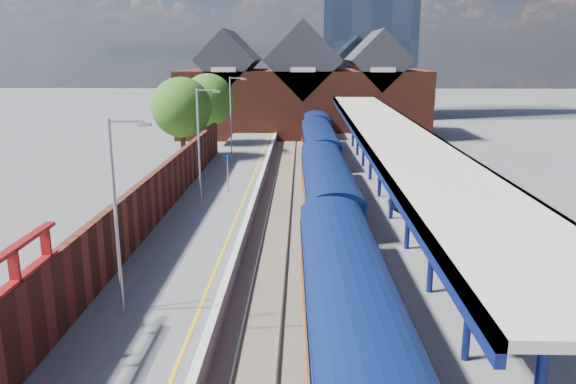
% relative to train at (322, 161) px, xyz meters
% --- Properties ---
extents(ground, '(240.00, 240.00, 0.00)m').
position_rel_train_xyz_m(ground, '(-1.49, 0.59, -2.12)').
color(ground, '#5B5B5E').
rests_on(ground, ground).
extents(ballast_bed, '(6.00, 76.00, 0.06)m').
position_rel_train_xyz_m(ballast_bed, '(-1.49, -9.41, -2.09)').
color(ballast_bed, '#473D33').
rests_on(ballast_bed, ground).
extents(rails, '(4.51, 76.00, 0.14)m').
position_rel_train_xyz_m(rails, '(-1.49, -9.41, -2.00)').
color(rails, slate).
rests_on(rails, ground).
extents(left_platform, '(5.00, 76.00, 1.00)m').
position_rel_train_xyz_m(left_platform, '(-6.99, -9.41, -1.62)').
color(left_platform, '#565659').
rests_on(left_platform, ground).
extents(right_platform, '(6.00, 76.00, 1.00)m').
position_rel_train_xyz_m(right_platform, '(4.51, -9.41, -1.62)').
color(right_platform, '#565659').
rests_on(right_platform, ground).
extents(coping_left, '(0.30, 76.00, 0.05)m').
position_rel_train_xyz_m(coping_left, '(-4.64, -9.41, -1.10)').
color(coping_left, silver).
rests_on(coping_left, left_platform).
extents(coping_right, '(0.30, 76.00, 0.05)m').
position_rel_train_xyz_m(coping_right, '(1.66, -9.41, -1.10)').
color(coping_right, silver).
rests_on(coping_right, right_platform).
extents(yellow_line, '(0.14, 76.00, 0.01)m').
position_rel_train_xyz_m(yellow_line, '(-5.24, -9.41, -1.12)').
color(yellow_line, yellow).
rests_on(yellow_line, left_platform).
extents(train, '(3.17, 65.96, 3.45)m').
position_rel_train_xyz_m(train, '(0.00, 0.00, 0.00)').
color(train, '#0B1A50').
rests_on(train, ground).
extents(canopy, '(4.50, 52.00, 4.48)m').
position_rel_train_xyz_m(canopy, '(3.99, -7.46, 3.13)').
color(canopy, '#0E1954').
rests_on(canopy, right_platform).
extents(lamp_post_b, '(1.48, 0.18, 7.00)m').
position_rel_train_xyz_m(lamp_post_b, '(-7.86, -23.41, 2.87)').
color(lamp_post_b, '#A5A8AA').
rests_on(lamp_post_b, left_platform).
extents(lamp_post_c, '(1.48, 0.18, 7.00)m').
position_rel_train_xyz_m(lamp_post_c, '(-7.86, -7.41, 2.87)').
color(lamp_post_c, '#A5A8AA').
rests_on(lamp_post_c, left_platform).
extents(lamp_post_d, '(1.48, 0.18, 7.00)m').
position_rel_train_xyz_m(lamp_post_d, '(-7.86, 8.59, 2.87)').
color(lamp_post_d, '#A5A8AA').
rests_on(lamp_post_d, left_platform).
extents(platform_sign, '(0.55, 0.08, 2.50)m').
position_rel_train_xyz_m(platform_sign, '(-6.49, -5.41, 0.57)').
color(platform_sign, '#A5A8AA').
rests_on(platform_sign, left_platform).
extents(brick_wall, '(0.35, 50.00, 3.86)m').
position_rel_train_xyz_m(brick_wall, '(-9.59, -15.87, 0.33)').
color(brick_wall, '#602919').
rests_on(brick_wall, left_platform).
extents(station_building, '(30.00, 12.12, 13.78)m').
position_rel_train_xyz_m(station_building, '(-1.49, 28.59, 3.33)').
color(station_building, '#602919').
rests_on(station_building, ground).
extents(tree_near, '(5.20, 5.20, 8.10)m').
position_rel_train_xyz_m(tree_near, '(-11.84, 6.49, 3.23)').
color(tree_near, '#382314').
rests_on(tree_near, ground).
extents(tree_far, '(5.20, 5.20, 8.10)m').
position_rel_train_xyz_m(tree_far, '(-10.84, 14.49, 3.23)').
color(tree_far, '#382314').
rests_on(tree_far, ground).
extents(parked_car_red, '(4.14, 1.74, 1.40)m').
position_rel_train_xyz_m(parked_car_red, '(7.01, -19.47, -0.42)').
color(parked_car_red, maroon).
rests_on(parked_car_red, right_platform).
extents(parked_car_dark, '(4.53, 2.98, 1.22)m').
position_rel_train_xyz_m(parked_car_dark, '(5.75, -9.30, -0.51)').
color(parked_car_dark, black).
rests_on(parked_car_dark, right_platform).
extents(parked_car_blue, '(5.18, 3.59, 1.31)m').
position_rel_train_xyz_m(parked_car_blue, '(6.51, -15.34, -0.46)').
color(parked_car_blue, navy).
rests_on(parked_car_blue, right_platform).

